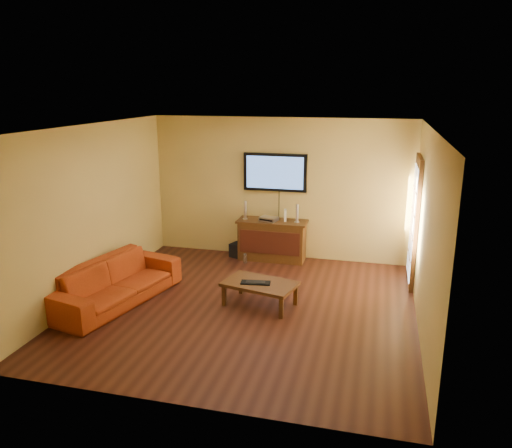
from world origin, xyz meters
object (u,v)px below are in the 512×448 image
(media_console, at_px, (272,240))
(television, at_px, (275,172))
(subwoofer, at_px, (238,250))
(av_receiver, at_px, (269,219))
(coffee_table, at_px, (260,285))
(bottle, at_px, (245,258))
(speaker_right, at_px, (297,214))
(game_console, at_px, (285,215))
(speaker_left, at_px, (245,211))
(sofa, at_px, (115,275))
(keyboard, at_px, (256,282))

(media_console, bearing_deg, television, 90.00)
(subwoofer, bearing_deg, av_receiver, 17.60)
(coffee_table, height_order, bottle, coffee_table)
(av_receiver, xyz_separation_m, bottle, (-0.39, -0.31, -0.72))
(subwoofer, bearing_deg, speaker_right, 19.47)
(media_console, xyz_separation_m, speaker_right, (0.48, -0.00, 0.55))
(game_console, bearing_deg, subwoofer, 171.66)
(av_receiver, distance_m, subwoofer, 0.92)
(speaker_left, height_order, bottle, speaker_left)
(speaker_right, xyz_separation_m, game_console, (-0.23, 0.05, -0.05))
(media_console, bearing_deg, av_receiver, -156.90)
(television, bearing_deg, bottle, -129.12)
(coffee_table, bearing_deg, speaker_right, 84.51)
(speaker_left, bearing_deg, coffee_table, -68.95)
(television, bearing_deg, speaker_right, -24.49)
(game_console, bearing_deg, media_console, 178.58)
(media_console, bearing_deg, coffee_table, -82.57)
(coffee_table, bearing_deg, sofa, -169.06)
(sofa, bearing_deg, subwoofer, -13.11)
(keyboard, bearing_deg, bottle, 110.22)
(sofa, height_order, bottle, sofa)
(av_receiver, bearing_deg, bottle, -124.67)
(bottle, bearing_deg, television, 50.88)
(bottle, bearing_deg, subwoofer, 124.33)
(keyboard, bearing_deg, television, 95.28)
(coffee_table, bearing_deg, subwoofer, 114.39)
(coffee_table, height_order, subwoofer, coffee_table)
(coffee_table, distance_m, sofa, 2.24)
(av_receiver, bearing_deg, television, 92.58)
(television, bearing_deg, game_console, -35.13)
(av_receiver, distance_m, keyboard, 2.19)
(bottle, distance_m, keyboard, 1.96)
(subwoofer, height_order, bottle, subwoofer)
(speaker_left, relative_size, game_console, 1.64)
(television, xyz_separation_m, keyboard, (0.22, -2.37, -1.29))
(speaker_left, bearing_deg, television, 23.23)
(television, relative_size, sofa, 0.54)
(television, height_order, av_receiver, television)
(sofa, bearing_deg, keyboard, -66.82)
(keyboard, bearing_deg, subwoofer, 112.65)
(media_console, relative_size, av_receiver, 4.11)
(speaker_left, relative_size, bottle, 1.80)
(television, height_order, coffee_table, television)
(speaker_right, height_order, bottle, speaker_right)
(speaker_right, xyz_separation_m, subwoofer, (-1.15, -0.00, -0.80))
(av_receiver, height_order, bottle, av_receiver)
(media_console, xyz_separation_m, sofa, (-1.93, -2.53, 0.05))
(av_receiver, bearing_deg, speaker_right, 18.78)
(media_console, relative_size, subwoofer, 4.92)
(sofa, bearing_deg, speaker_left, -15.80)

